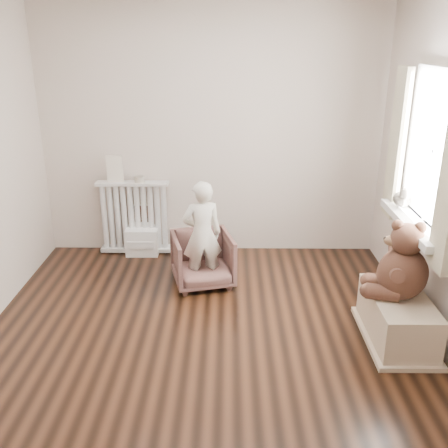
{
  "coord_description": "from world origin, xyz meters",
  "views": [
    {
      "loc": [
        0.19,
        -3.44,
        2.26
      ],
      "look_at": [
        0.15,
        0.45,
        0.8
      ],
      "focal_mm": 40.0,
      "sensor_mm": 36.0,
      "label": 1
    }
  ],
  "objects_px": {
    "armchair": "(203,259)",
    "child": "(202,234)",
    "radiator": "(135,219)",
    "toy_vanity": "(142,230)",
    "teddy_bear": "(404,262)",
    "plush_cat": "(402,196)",
    "toy_bench": "(397,317)"
  },
  "relations": [
    {
      "from": "armchair",
      "to": "child",
      "type": "height_order",
      "value": "child"
    },
    {
      "from": "radiator",
      "to": "child",
      "type": "xyz_separation_m",
      "value": [
        0.78,
        -0.81,
        0.15
      ]
    },
    {
      "from": "radiator",
      "to": "armchair",
      "type": "relative_size",
      "value": 1.44
    },
    {
      "from": "toy_vanity",
      "to": "teddy_bear",
      "type": "bearing_deg",
      "value": -35.97
    },
    {
      "from": "armchair",
      "to": "radiator",
      "type": "bearing_deg",
      "value": 121.95
    },
    {
      "from": "plush_cat",
      "to": "toy_vanity",
      "type": "bearing_deg",
      "value": 134.33
    },
    {
      "from": "radiator",
      "to": "child",
      "type": "relative_size",
      "value": 0.79
    },
    {
      "from": "toy_vanity",
      "to": "plush_cat",
      "type": "xyz_separation_m",
      "value": [
        2.42,
        -1.04,
        0.72
      ]
    },
    {
      "from": "teddy_bear",
      "to": "plush_cat",
      "type": "bearing_deg",
      "value": 91.75
    },
    {
      "from": "toy_bench",
      "to": "plush_cat",
      "type": "distance_m",
      "value": 1.03
    },
    {
      "from": "child",
      "to": "teddy_bear",
      "type": "height_order",
      "value": "child"
    },
    {
      "from": "child",
      "to": "toy_vanity",
      "type": "bearing_deg",
      "value": -61.97
    },
    {
      "from": "radiator",
      "to": "toy_bench",
      "type": "bearing_deg",
      "value": -35.67
    },
    {
      "from": "radiator",
      "to": "armchair",
      "type": "xyz_separation_m",
      "value": [
        0.78,
        -0.76,
        -0.13
      ]
    },
    {
      "from": "toy_vanity",
      "to": "armchair",
      "type": "bearing_deg",
      "value": -45.92
    },
    {
      "from": "toy_vanity",
      "to": "teddy_bear",
      "type": "distance_m",
      "value": 2.84
    },
    {
      "from": "child",
      "to": "plush_cat",
      "type": "distance_m",
      "value": 1.8
    },
    {
      "from": "child",
      "to": "toy_bench",
      "type": "relative_size",
      "value": 1.28
    },
    {
      "from": "armchair",
      "to": "plush_cat",
      "type": "xyz_separation_m",
      "value": [
        1.72,
        -0.31,
        0.74
      ]
    },
    {
      "from": "toy_bench",
      "to": "teddy_bear",
      "type": "height_order",
      "value": "teddy_bear"
    },
    {
      "from": "toy_bench",
      "to": "teddy_bear",
      "type": "distance_m",
      "value": 0.47
    },
    {
      "from": "toy_bench",
      "to": "teddy_bear",
      "type": "xyz_separation_m",
      "value": [
        -0.0,
        0.01,
        0.47
      ]
    },
    {
      "from": "radiator",
      "to": "plush_cat",
      "type": "xyz_separation_m",
      "value": [
        2.51,
        -1.07,
        0.61
      ]
    },
    {
      "from": "toy_vanity",
      "to": "plush_cat",
      "type": "height_order",
      "value": "plush_cat"
    },
    {
      "from": "radiator",
      "to": "teddy_bear",
      "type": "relative_size",
      "value": 1.34
    },
    {
      "from": "plush_cat",
      "to": "child",
      "type": "bearing_deg",
      "value": 148.82
    },
    {
      "from": "teddy_bear",
      "to": "child",
      "type": "bearing_deg",
      "value": 165.7
    },
    {
      "from": "teddy_bear",
      "to": "plush_cat",
      "type": "relative_size",
      "value": 2.62
    },
    {
      "from": "toy_bench",
      "to": "armchair",
      "type": "bearing_deg",
      "value": 149.2
    },
    {
      "from": "armchair",
      "to": "teddy_bear",
      "type": "relative_size",
      "value": 0.93
    },
    {
      "from": "armchair",
      "to": "toy_bench",
      "type": "height_order",
      "value": "armchair"
    },
    {
      "from": "plush_cat",
      "to": "teddy_bear",
      "type": "bearing_deg",
      "value": -125.53
    }
  ]
}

